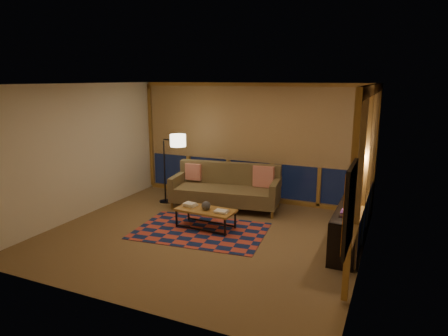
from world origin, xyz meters
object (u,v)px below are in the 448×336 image
at_px(sofa, 225,187).
at_px(floor_lamp, 164,168).
at_px(bookshelf, 352,218).
at_px(coffee_table, 206,219).

distance_m(sofa, floor_lamp, 1.50).
relative_size(sofa, bookshelf, 0.81).
distance_m(sofa, bookshelf, 2.78).
bearing_deg(coffee_table, bookshelf, 17.64).
bearing_deg(floor_lamp, sofa, 4.09).
relative_size(sofa, floor_lamp, 1.44).
xyz_separation_m(sofa, coffee_table, (0.14, -1.25, -0.28)).
relative_size(coffee_table, floor_lamp, 0.71).
height_order(coffee_table, floor_lamp, floor_lamp).
height_order(sofa, coffee_table, sofa).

